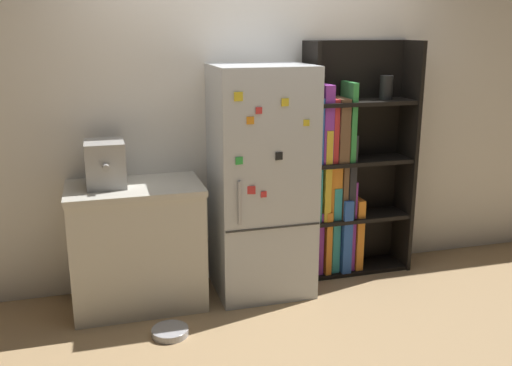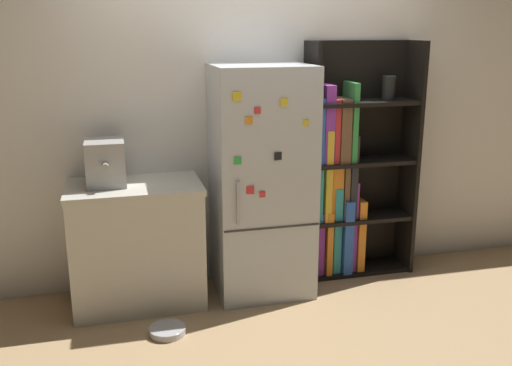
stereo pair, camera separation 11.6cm
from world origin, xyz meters
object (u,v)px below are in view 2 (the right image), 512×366
at_px(espresso_machine, 106,163).
at_px(pet_bowl, 167,330).
at_px(refrigerator, 262,182).
at_px(bookshelf, 346,176).

height_order(espresso_machine, pet_bowl, espresso_machine).
relative_size(refrigerator, pet_bowl, 7.01).
xyz_separation_m(espresso_machine, pet_bowl, (0.32, -0.53, -1.00)).
relative_size(espresso_machine, pet_bowl, 1.49).
bearing_deg(pet_bowl, refrigerator, 33.35).
distance_m(bookshelf, espresso_machine, 1.82).
bearing_deg(pet_bowl, bookshelf, 24.02).
bearing_deg(espresso_machine, bookshelf, 3.97).
bearing_deg(bookshelf, espresso_machine, -176.03).
bearing_deg(bookshelf, pet_bowl, -155.98).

